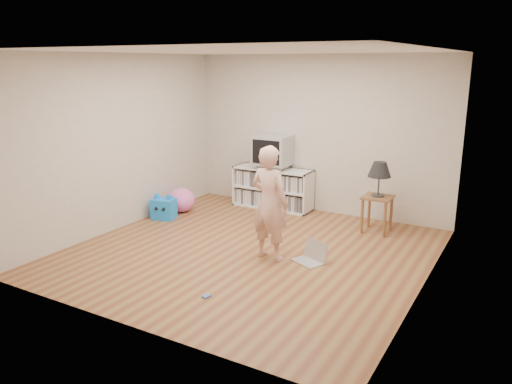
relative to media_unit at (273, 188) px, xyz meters
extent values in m
plane|color=brown|center=(0.72, -2.04, -0.35)|extent=(4.50, 4.50, 0.00)
cube|color=#BDB1A6|center=(0.72, 0.21, 0.95)|extent=(4.50, 0.02, 2.60)
cube|color=#BDB1A6|center=(0.72, -4.29, 0.95)|extent=(4.50, 0.02, 2.60)
cube|color=#BDB1A6|center=(-1.53, -2.04, 0.95)|extent=(0.02, 4.50, 2.60)
cube|color=#BDB1A6|center=(2.97, -2.04, 0.95)|extent=(0.02, 4.50, 2.60)
cube|color=white|center=(0.72, -2.04, 2.25)|extent=(4.50, 4.50, 0.01)
cube|color=white|center=(0.00, 0.19, 0.00)|extent=(1.40, 0.03, 0.70)
cube|color=white|center=(-0.69, -0.02, 0.00)|extent=(0.03, 0.45, 0.70)
cube|color=white|center=(0.68, -0.02, 0.00)|extent=(0.03, 0.45, 0.70)
cube|color=white|center=(0.00, -0.02, -0.33)|extent=(1.40, 0.45, 0.03)
cube|color=white|center=(0.00, -0.02, 0.00)|extent=(1.34, 0.45, 0.03)
cube|color=white|center=(0.00, -0.02, 0.33)|extent=(1.40, 0.45, 0.03)
cube|color=silver|center=(0.00, -0.02, 0.00)|extent=(1.26, 0.36, 0.64)
cube|color=gray|center=(0.00, -0.02, 0.39)|extent=(0.45, 0.35, 0.07)
cube|color=#9F9FA4|center=(0.00, -0.02, 0.67)|extent=(0.60, 0.52, 0.50)
cube|color=black|center=(0.00, -0.28, 0.67)|extent=(0.50, 0.01, 0.40)
cylinder|color=brown|center=(1.78, -0.56, -0.09)|extent=(0.04, 0.04, 0.52)
cylinder|color=brown|center=(2.12, -0.56, -0.09)|extent=(0.04, 0.04, 0.52)
cylinder|color=brown|center=(1.78, -0.22, -0.09)|extent=(0.04, 0.04, 0.52)
cylinder|color=brown|center=(2.12, -0.22, -0.09)|extent=(0.04, 0.04, 0.52)
cube|color=brown|center=(1.95, -0.39, 0.19)|extent=(0.42, 0.42, 0.03)
cylinder|color=#333333|center=(1.95, -0.39, 0.21)|extent=(0.18, 0.18, 0.02)
cylinder|color=#333333|center=(1.95, -0.39, 0.39)|extent=(0.02, 0.02, 0.32)
imported|color=beige|center=(1.06, -2.10, 0.39)|extent=(0.58, 0.43, 1.48)
cube|color=silver|center=(1.55, -1.99, -0.34)|extent=(0.45, 0.40, 0.02)
cube|color=silver|center=(1.60, -1.87, -0.21)|extent=(0.38, 0.23, 0.25)
cube|color=black|center=(1.60, -1.87, -0.21)|extent=(0.33, 0.19, 0.20)
cube|color=#4B71C9|center=(0.99, -3.42, -0.34)|extent=(0.08, 0.10, 0.02)
cube|color=#127FFF|center=(-1.23, -1.46, -0.18)|extent=(0.41, 0.36, 0.33)
cylinder|color=#127FFF|center=(-1.34, -1.49, 0.02)|extent=(0.08, 0.08, 0.07)
cylinder|color=#127FFF|center=(-1.12, -1.43, 0.02)|extent=(0.08, 0.08, 0.07)
sphere|color=black|center=(-1.26, -1.62, -0.15)|extent=(0.06, 0.06, 0.06)
sphere|color=black|center=(-1.13, -1.58, -0.15)|extent=(0.06, 0.06, 0.06)
ellipsoid|color=#E164B9|center=(-1.23, -1.01, -0.15)|extent=(0.49, 0.49, 0.40)
camera|label=1|loc=(3.91, -7.44, 2.12)|focal=35.00mm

